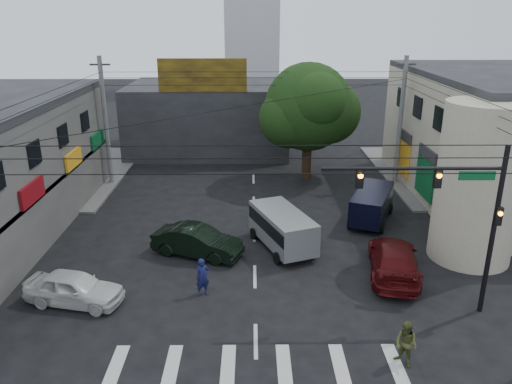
{
  "coord_description": "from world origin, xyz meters",
  "views": [
    {
      "loc": [
        -0.13,
        -19.1,
        11.82
      ],
      "look_at": [
        0.08,
        4.0,
        3.59
      ],
      "focal_mm": 35.0,
      "sensor_mm": 36.0,
      "label": 1
    }
  ],
  "objects_px": {
    "white_compact": "(74,288)",
    "navy_van": "(372,206)",
    "utility_pole_far_right": "(400,122)",
    "dark_sedan": "(197,241)",
    "street_tree": "(308,107)",
    "maroon_sedan": "(394,260)",
    "traffic_gantry": "(455,204)",
    "pedestrian_olive": "(406,344)",
    "utility_pole_far_left": "(106,122)",
    "silver_minivan": "(282,230)",
    "traffic_officer": "(203,277)"
  },
  "relations": [
    {
      "from": "street_tree",
      "to": "maroon_sedan",
      "type": "bearing_deg",
      "value": -79.94
    },
    {
      "from": "silver_minivan",
      "to": "pedestrian_olive",
      "type": "height_order",
      "value": "silver_minivan"
    },
    {
      "from": "traffic_gantry",
      "to": "navy_van",
      "type": "distance_m",
      "value": 10.56
    },
    {
      "from": "street_tree",
      "to": "utility_pole_far_right",
      "type": "relative_size",
      "value": 0.95
    },
    {
      "from": "pedestrian_olive",
      "to": "street_tree",
      "type": "bearing_deg",
      "value": 144.64
    },
    {
      "from": "traffic_gantry",
      "to": "pedestrian_olive",
      "type": "distance_m",
      "value": 5.81
    },
    {
      "from": "maroon_sedan",
      "to": "pedestrian_olive",
      "type": "relative_size",
      "value": 3.33
    },
    {
      "from": "traffic_officer",
      "to": "navy_van",
      "type": "bearing_deg",
      "value": 15.38
    },
    {
      "from": "pedestrian_olive",
      "to": "traffic_officer",
      "type": "bearing_deg",
      "value": -161.12
    },
    {
      "from": "street_tree",
      "to": "utility_pole_far_left",
      "type": "relative_size",
      "value": 0.95
    },
    {
      "from": "white_compact",
      "to": "navy_van",
      "type": "height_order",
      "value": "navy_van"
    },
    {
      "from": "utility_pole_far_right",
      "to": "pedestrian_olive",
      "type": "relative_size",
      "value": 5.31
    },
    {
      "from": "utility_pole_far_right",
      "to": "dark_sedan",
      "type": "relative_size",
      "value": 1.85
    },
    {
      "from": "navy_van",
      "to": "street_tree",
      "type": "bearing_deg",
      "value": 43.77
    },
    {
      "from": "dark_sedan",
      "to": "navy_van",
      "type": "height_order",
      "value": "navy_van"
    },
    {
      "from": "white_compact",
      "to": "silver_minivan",
      "type": "relative_size",
      "value": 0.88
    },
    {
      "from": "navy_van",
      "to": "traffic_officer",
      "type": "distance_m",
      "value": 12.6
    },
    {
      "from": "traffic_gantry",
      "to": "maroon_sedan",
      "type": "bearing_deg",
      "value": 110.65
    },
    {
      "from": "traffic_gantry",
      "to": "maroon_sedan",
      "type": "xyz_separation_m",
      "value": [
        -1.19,
        3.16,
        -4.04
      ]
    },
    {
      "from": "utility_pole_far_left",
      "to": "silver_minivan",
      "type": "bearing_deg",
      "value": -42.21
    },
    {
      "from": "street_tree",
      "to": "white_compact",
      "type": "xyz_separation_m",
      "value": [
        -11.79,
        -17.23,
        -4.75
      ]
    },
    {
      "from": "traffic_gantry",
      "to": "silver_minivan",
      "type": "xyz_separation_m",
      "value": [
        -6.34,
        6.13,
        -3.81
      ]
    },
    {
      "from": "dark_sedan",
      "to": "utility_pole_far_right",
      "type": "bearing_deg",
      "value": -28.01
    },
    {
      "from": "utility_pole_far_left",
      "to": "utility_pole_far_right",
      "type": "bearing_deg",
      "value": 0.0
    },
    {
      "from": "utility_pole_far_left",
      "to": "maroon_sedan",
      "type": "distance_m",
      "value": 22.35
    },
    {
      "from": "utility_pole_far_right",
      "to": "pedestrian_olive",
      "type": "distance_m",
      "value": 21.39
    },
    {
      "from": "utility_pole_far_left",
      "to": "silver_minivan",
      "type": "xyz_separation_m",
      "value": [
        11.99,
        -10.88,
        -3.58
      ]
    },
    {
      "from": "dark_sedan",
      "to": "pedestrian_olive",
      "type": "xyz_separation_m",
      "value": [
        8.24,
        -8.71,
        0.09
      ]
    },
    {
      "from": "utility_pole_far_right",
      "to": "white_compact",
      "type": "relative_size",
      "value": 2.03
    },
    {
      "from": "traffic_officer",
      "to": "utility_pole_far_right",
      "type": "bearing_deg",
      "value": 24.23
    },
    {
      "from": "utility_pole_far_left",
      "to": "maroon_sedan",
      "type": "height_order",
      "value": "utility_pole_far_left"
    },
    {
      "from": "utility_pole_far_left",
      "to": "street_tree",
      "type": "bearing_deg",
      "value": 3.95
    },
    {
      "from": "dark_sedan",
      "to": "traffic_officer",
      "type": "xyz_separation_m",
      "value": [
        0.64,
        -3.9,
        0.1
      ]
    },
    {
      "from": "street_tree",
      "to": "navy_van",
      "type": "height_order",
      "value": "street_tree"
    },
    {
      "from": "silver_minivan",
      "to": "pedestrian_olive",
      "type": "relative_size",
      "value": 2.96
    },
    {
      "from": "utility_pole_far_right",
      "to": "navy_van",
      "type": "xyz_separation_m",
      "value": [
        -3.42,
        -7.21,
        -3.64
      ]
    },
    {
      "from": "maroon_sedan",
      "to": "navy_van",
      "type": "xyz_separation_m",
      "value": [
        0.45,
        6.63,
        0.17
      ]
    },
    {
      "from": "white_compact",
      "to": "navy_van",
      "type": "distance_m",
      "value": 17.4
    },
    {
      "from": "utility_pole_far_right",
      "to": "maroon_sedan",
      "type": "distance_m",
      "value": 14.87
    },
    {
      "from": "traffic_gantry",
      "to": "silver_minivan",
      "type": "height_order",
      "value": "traffic_gantry"
    },
    {
      "from": "maroon_sedan",
      "to": "silver_minivan",
      "type": "relative_size",
      "value": 1.13
    },
    {
      "from": "traffic_gantry",
      "to": "white_compact",
      "type": "bearing_deg",
      "value": 177.17
    },
    {
      "from": "utility_pole_far_right",
      "to": "maroon_sedan",
      "type": "relative_size",
      "value": 1.59
    },
    {
      "from": "silver_minivan",
      "to": "dark_sedan",
      "type": "bearing_deg",
      "value": 79.07
    },
    {
      "from": "maroon_sedan",
      "to": "navy_van",
      "type": "bearing_deg",
      "value": -83.07
    },
    {
      "from": "utility_pole_far_right",
      "to": "maroon_sedan",
      "type": "bearing_deg",
      "value": -105.61
    },
    {
      "from": "navy_van",
      "to": "dark_sedan",
      "type": "bearing_deg",
      "value": 137.25
    },
    {
      "from": "maroon_sedan",
      "to": "navy_van",
      "type": "height_order",
      "value": "navy_van"
    },
    {
      "from": "white_compact",
      "to": "maroon_sedan",
      "type": "xyz_separation_m",
      "value": [
        14.43,
        2.39,
        0.07
      ]
    },
    {
      "from": "white_compact",
      "to": "dark_sedan",
      "type": "bearing_deg",
      "value": -34.12
    }
  ]
}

